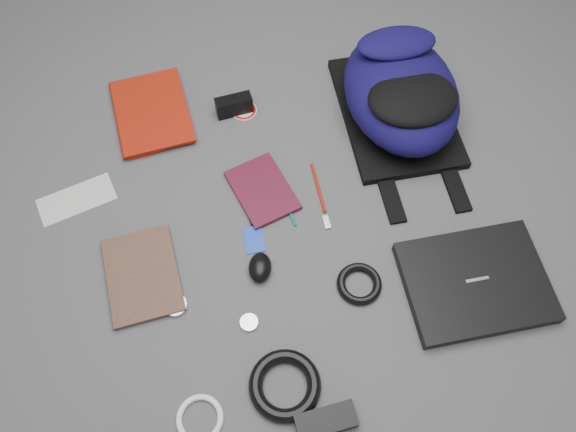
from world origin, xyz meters
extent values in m
plane|color=#4F4F51|center=(0.00, 0.00, 0.00)|extent=(4.00, 4.00, 0.00)
cube|color=black|center=(0.42, -0.27, 0.02)|extent=(0.34, 0.27, 0.03)
imported|color=maroon|center=(-0.43, 0.40, 0.02)|extent=(0.23, 0.30, 0.03)
imported|color=#A9580C|center=(-0.47, -0.10, 0.01)|extent=(0.20, 0.25, 0.02)
cube|color=silver|center=(-0.54, 0.17, 0.00)|extent=(0.22, 0.14, 0.00)
cube|color=#400C1C|center=(-0.05, 0.10, 0.01)|extent=(0.19, 0.23, 0.02)
cube|color=black|center=(-0.09, 0.38, 0.03)|extent=(0.11, 0.05, 0.06)
cylinder|color=white|center=(-0.06, 0.38, 0.00)|extent=(0.08, 0.08, 0.00)
cylinder|color=#0C7366|center=(0.00, 0.04, 0.00)|extent=(0.03, 0.13, 0.01)
cylinder|color=#A21E0C|center=(0.10, 0.08, 0.00)|extent=(0.01, 0.15, 0.01)
cube|color=blue|center=(-0.10, -0.04, 0.00)|extent=(0.05, 0.08, 0.00)
cube|color=black|center=(-0.09, 0.03, 0.01)|extent=(0.03, 0.06, 0.01)
cube|color=#ACACAE|center=(0.10, -0.03, 0.00)|extent=(0.02, 0.04, 0.01)
ellipsoid|color=black|center=(-0.10, -0.13, 0.02)|extent=(0.07, 0.09, 0.04)
cylinder|color=#B5B5B8|center=(-0.31, -0.18, 0.01)|extent=(0.07, 0.07, 0.01)
cylinder|color=silver|center=(-0.14, -0.26, 0.01)|extent=(0.05, 0.05, 0.01)
torus|color=black|center=(0.14, -0.21, 0.01)|extent=(0.15, 0.15, 0.02)
cube|color=black|center=(-0.01, -0.51, 0.02)|extent=(0.14, 0.07, 0.03)
torus|color=black|center=(-0.09, -0.42, 0.02)|extent=(0.21, 0.21, 0.03)
torus|color=white|center=(-0.28, -0.45, 0.01)|extent=(0.14, 0.14, 0.01)
camera|label=1|loc=(-0.13, -0.67, 1.30)|focal=35.00mm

